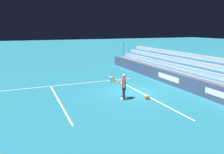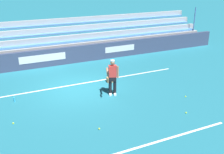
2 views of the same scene
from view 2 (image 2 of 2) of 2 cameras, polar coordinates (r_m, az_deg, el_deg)
ground_plane at (r=13.29m, az=-7.77°, el=-2.48°), size 160.00×160.00×0.00m
court_baseline_white at (r=13.73m, az=-8.40°, el=-1.70°), size 12.00×0.10×0.01m
court_service_line_white at (r=8.85m, az=3.45°, el=-15.68°), size 8.22×0.10×0.01m
back_wall_sponsor_board at (r=16.77m, az=-12.00°, el=4.34°), size 24.77×0.25×1.10m
bleacher_stand at (r=18.45m, az=-13.40°, el=6.34°), size 23.53×2.40×2.95m
tennis_player at (r=12.16m, az=0.09°, el=-0.01°), size 0.81×0.93×1.71m
ball_box_cardboard at (r=13.92m, az=-0.31°, el=-0.57°), size 0.44×0.35×0.26m
tennis_ball_far_left at (r=11.29m, az=15.83°, el=-7.49°), size 0.07×0.07×0.07m
tennis_ball_by_box at (r=10.84m, az=-20.71°, el=-9.39°), size 0.07×0.07×0.07m
tennis_ball_far_right at (r=9.85m, az=-2.80°, el=-11.19°), size 0.07×0.07×0.07m
tennis_ball_midcourt at (r=12.71m, az=15.73°, el=-4.11°), size 0.07×0.07×0.07m
water_bottle at (r=12.59m, az=-20.51°, el=-4.58°), size 0.07×0.07×0.22m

